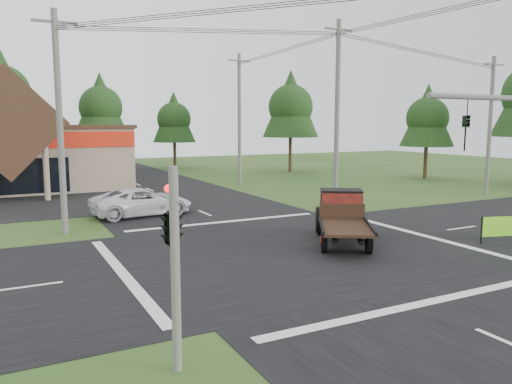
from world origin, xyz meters
TOP-DOWN VIEW (x-y plane):
  - ground at (0.00, 0.00)m, footprint 120.00×120.00m
  - road_ns at (0.00, 0.00)m, footprint 12.00×120.00m
  - road_ew at (0.00, 0.00)m, footprint 120.00×12.00m
  - traffic_signal_corner at (-7.50, -7.32)m, footprint 0.53×2.48m
  - utility_pole_nw at (-8.00, 8.00)m, footprint 2.00×0.30m
  - utility_pole_ne at (8.00, 8.00)m, footprint 2.00×0.30m
  - utility_pole_far at (22.00, 8.00)m, footprint 2.00×0.30m
  - utility_pole_n at (8.00, 22.00)m, footprint 2.00×0.30m
  - tree_row_c at (-10.00, 41.00)m, footprint 7.28×7.28m
  - tree_row_d at (0.00, 42.00)m, footprint 6.16×6.16m
  - tree_row_e at (8.00, 40.00)m, footprint 5.04×5.04m
  - tree_side_ne at (18.00, 30.00)m, footprint 6.16×6.16m
  - tree_side_e_near at (26.00, 18.00)m, footprint 5.04×5.04m
  - antique_flatbed_truck at (2.65, 0.15)m, footprint 4.72×5.83m
  - white_pickup at (-3.45, 11.07)m, footprint 6.00×3.22m

SIDE VIEW (x-z plane):
  - ground at x=0.00m, z-range 0.00..0.00m
  - road_ns at x=0.00m, z-range 0.00..0.02m
  - road_ew at x=0.00m, z-range 0.00..0.02m
  - white_pickup at x=-3.45m, z-range 0.00..1.60m
  - antique_flatbed_truck at x=2.65m, z-range 0.00..2.32m
  - traffic_signal_corner at x=-7.50m, z-range 1.32..5.72m
  - utility_pole_far at x=22.00m, z-range 0.14..10.34m
  - utility_pole_nw at x=-8.00m, z-range 0.14..10.64m
  - utility_pole_n at x=8.00m, z-range 0.14..11.34m
  - utility_pole_ne at x=8.00m, z-range 0.14..11.64m
  - tree_row_e at x=8.00m, z-range 1.49..10.58m
  - tree_side_e_near at x=26.00m, z-range 1.49..10.58m
  - tree_row_d at x=0.00m, z-range 1.82..12.93m
  - tree_side_ne at x=18.00m, z-range 1.82..12.93m
  - tree_row_c at x=-10.00m, z-range 2.16..15.29m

